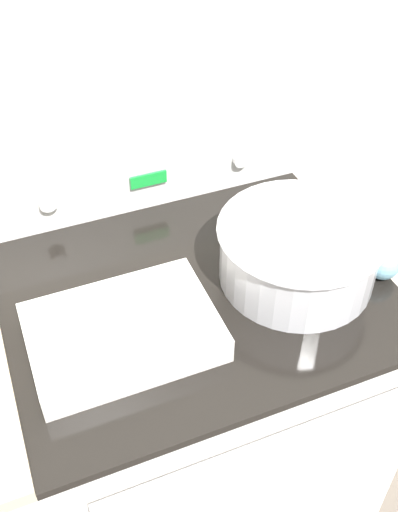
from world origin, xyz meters
name	(u,v)px	position (x,y,z in m)	size (l,w,h in m)	color
kitchen_wall	(129,70)	(0.00, 0.72, 1.25)	(8.00, 0.05, 2.50)	silver
stove_range	(195,408)	(0.00, 0.34, 0.46)	(0.80, 0.72, 0.93)	silver
control_panel	(145,175)	(0.00, 0.66, 1.01)	(0.80, 0.07, 0.16)	silver
mixing_bowl	(299,250)	(0.21, 0.28, 1.01)	(0.35, 0.35, 0.14)	silver
casserole_dish	(123,331)	(-0.18, 0.25, 0.96)	(0.36, 0.25, 0.06)	silver
ladle	(379,260)	(0.39, 0.23, 0.96)	(0.07, 0.29, 0.07)	#7AB2C6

